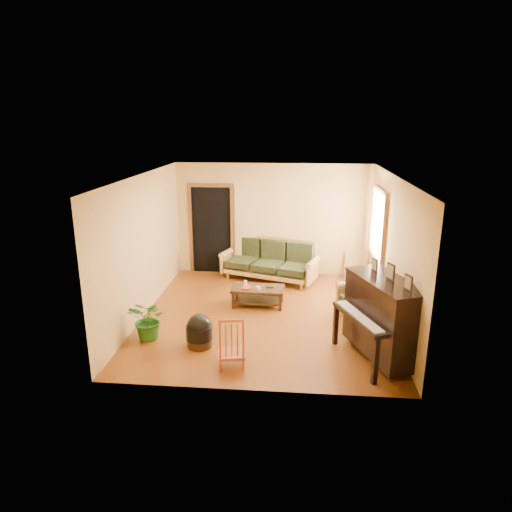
# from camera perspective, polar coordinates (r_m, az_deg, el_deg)

# --- Properties ---
(floor) EXTENTS (5.00, 5.00, 0.00)m
(floor) POSITION_cam_1_polar(r_m,az_deg,el_deg) (8.65, 1.11, -7.41)
(floor) COLOR #58290B
(floor) RESTS_ON ground
(doorway) EXTENTS (1.08, 0.16, 2.05)m
(doorway) POSITION_cam_1_polar(r_m,az_deg,el_deg) (10.85, -5.58, 3.22)
(doorway) COLOR black
(doorway) RESTS_ON floor
(window) EXTENTS (0.12, 1.36, 1.46)m
(window) POSITION_cam_1_polar(r_m,az_deg,el_deg) (9.55, 15.11, 3.80)
(window) COLOR white
(window) RESTS_ON right_wall
(sofa) EXTENTS (2.34, 1.56, 0.93)m
(sofa) POSITION_cam_1_polar(r_m,az_deg,el_deg) (10.38, 1.62, -0.54)
(sofa) COLOR #A87E3D
(sofa) RESTS_ON floor
(coffee_table) EXTENTS (1.04, 0.59, 0.37)m
(coffee_table) POSITION_cam_1_polar(r_m,az_deg,el_deg) (9.03, 0.24, -5.07)
(coffee_table) COLOR black
(coffee_table) RESTS_ON floor
(armchair) EXTENTS (1.19, 1.21, 0.93)m
(armchair) POSITION_cam_1_polar(r_m,az_deg,el_deg) (8.52, 13.57, -4.92)
(armchair) COLOR #A87E3D
(armchair) RESTS_ON floor
(piano) EXTENTS (1.32, 1.65, 1.28)m
(piano) POSITION_cam_1_polar(r_m,az_deg,el_deg) (7.19, 15.65, -7.69)
(piano) COLOR black
(piano) RESTS_ON floor
(footstool) EXTENTS (0.56, 0.56, 0.41)m
(footstool) POSITION_cam_1_polar(r_m,az_deg,el_deg) (7.52, -7.08, -9.70)
(footstool) COLOR black
(footstool) RESTS_ON floor
(red_chair) EXTENTS (0.46, 0.49, 0.82)m
(red_chair) POSITION_cam_1_polar(r_m,az_deg,el_deg) (6.82, -3.14, -10.54)
(red_chair) COLOR maroon
(red_chair) RESTS_ON floor
(leaning_frame) EXTENTS (0.50, 0.14, 0.66)m
(leaning_frame) POSITION_cam_1_polar(r_m,az_deg,el_deg) (10.85, 12.32, -0.91)
(leaning_frame) COLOR gold
(leaning_frame) RESTS_ON floor
(ceramic_crock) EXTENTS (0.26, 0.26, 0.25)m
(ceramic_crock) POSITION_cam_1_polar(r_m,az_deg,el_deg) (10.71, 11.51, -2.25)
(ceramic_crock) COLOR #334C9A
(ceramic_crock) RESTS_ON floor
(potted_plant) EXTENTS (0.80, 0.75, 0.70)m
(potted_plant) POSITION_cam_1_polar(r_m,az_deg,el_deg) (7.83, -13.20, -7.75)
(potted_plant) COLOR #1F5719
(potted_plant) RESTS_ON floor
(book) EXTENTS (0.18, 0.24, 0.02)m
(book) POSITION_cam_1_polar(r_m,az_deg,el_deg) (8.95, -1.78, -3.94)
(book) COLOR #A11B15
(book) RESTS_ON coffee_table
(candle) EXTENTS (0.08, 0.08, 0.11)m
(candle) POSITION_cam_1_polar(r_m,az_deg,el_deg) (9.05, -1.35, -3.41)
(candle) COLOR white
(candle) RESTS_ON coffee_table
(glass_jar) EXTENTS (0.13, 0.13, 0.06)m
(glass_jar) POSITION_cam_1_polar(r_m,az_deg,el_deg) (8.85, 0.29, -4.03)
(glass_jar) COLOR silver
(glass_jar) RESTS_ON coffee_table
(remote) EXTENTS (0.15, 0.07, 0.01)m
(remote) POSITION_cam_1_polar(r_m,az_deg,el_deg) (8.95, 1.70, -3.96)
(remote) COLOR black
(remote) RESTS_ON coffee_table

